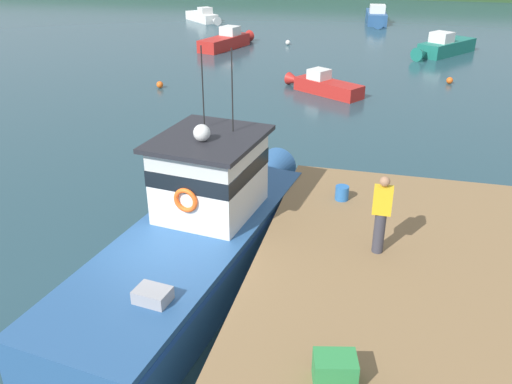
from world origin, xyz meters
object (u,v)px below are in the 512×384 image
moored_boat_mid_harbor (376,17)px  mooring_buoy_spare_mooring (288,42)px  moored_boat_outer_mooring (323,85)px  moored_boat_far_left (444,47)px  bait_bucket (342,193)px  mooring_buoy_outer (450,80)px  crate_single_far (335,370)px  moored_boat_off_the_point (204,17)px  moored_boat_far_right (227,41)px  main_fishing_boat (199,231)px  deckhand_by_the_boat (381,213)px  mooring_buoy_inshore (160,85)px

moored_boat_mid_harbor → mooring_buoy_spare_mooring: (-5.33, -11.40, -0.37)m
moored_boat_outer_mooring → moored_boat_far_left: 12.29m
bait_bucket → mooring_buoy_outer: bearing=77.7°
crate_single_far → moored_boat_mid_harbor: bearing=92.0°
moored_boat_off_the_point → mooring_buoy_spare_mooring: bearing=-43.5°
moored_boat_outer_mooring → moored_boat_mid_harbor: bearing=86.7°
moored_boat_outer_mooring → moored_boat_far_right: bearing=128.7°
moored_boat_mid_harbor → mooring_buoy_spare_mooring: 12.59m
moored_boat_far_left → mooring_buoy_spare_mooring: (-10.06, 0.89, -0.33)m
main_fishing_boat → mooring_buoy_spare_mooring: size_ratio=30.69×
deckhand_by_the_boat → mooring_buoy_outer: bearing=81.7°
moored_boat_outer_mooring → mooring_buoy_outer: (5.98, 3.33, -0.21)m
moored_boat_off_the_point → moored_boat_far_right: size_ratio=0.78×
moored_boat_outer_mooring → mooring_buoy_inshore: bearing=-172.3°
moored_boat_far_left → moored_boat_mid_harbor: bearing=111.0°
moored_boat_off_the_point → mooring_buoy_spare_mooring: 12.51m
moored_boat_far_left → mooring_buoy_inshore: 18.29m
main_fishing_boat → deckhand_by_the_boat: size_ratio=6.11×
moored_boat_far_right → moored_boat_far_left: size_ratio=1.01×
crate_single_far → moored_boat_far_left: bearing=83.8°
moored_boat_outer_mooring → mooring_buoy_outer: size_ratio=12.44×
moored_boat_off_the_point → moored_boat_far_left: 21.36m
moored_boat_mid_harbor → deckhand_by_the_boat: bearing=-87.2°
deckhand_by_the_boat → mooring_buoy_outer: 19.46m
deckhand_by_the_boat → moored_boat_off_the_point: deckhand_by_the_boat is taller
moored_boat_far_right → mooring_buoy_outer: bearing=-24.7°
bait_bucket → moored_boat_far_right: bait_bucket is taller
moored_boat_far_right → mooring_buoy_outer: size_ratio=16.27×
moored_boat_far_right → mooring_buoy_spare_mooring: size_ratio=16.47×
crate_single_far → mooring_buoy_outer: bearing=82.0°
moored_boat_outer_mooring → deckhand_by_the_boat: bearing=-78.6°
moored_boat_far_right → moored_boat_far_left: (13.77, 1.08, 0.03)m
deckhand_by_the_boat → mooring_buoy_inshore: (-11.13, 14.76, -1.89)m
main_fishing_boat → crate_single_far: main_fishing_boat is taller
moored_boat_mid_harbor → mooring_buoy_inshore: bearing=-111.0°
moored_boat_far_left → mooring_buoy_inshore: (-13.99, -11.77, -0.33)m
bait_bucket → moored_boat_off_the_point: 37.21m
moored_boat_off_the_point → mooring_buoy_inshore: (5.15, -21.27, -0.25)m
main_fishing_boat → moored_boat_mid_harbor: bearing=87.1°
main_fishing_boat → mooring_buoy_outer: size_ratio=30.32×
crate_single_far → deckhand_by_the_boat: size_ratio=0.37×
mooring_buoy_inshore → crate_single_far: bearing=-59.9°
main_fishing_boat → crate_single_far: size_ratio=16.59×
mooring_buoy_spare_mooring → crate_single_far: bearing=-77.7°
moored_boat_mid_harbor → mooring_buoy_inshore: moored_boat_mid_harbor is taller
moored_boat_outer_mooring → moored_boat_mid_harbor: 23.04m
main_fishing_boat → moored_boat_off_the_point: bearing=109.2°
moored_boat_mid_harbor → main_fishing_boat: bearing=-92.9°
moored_boat_far_left → mooring_buoy_outer: moored_boat_far_left is taller
mooring_buoy_inshore → mooring_buoy_spare_mooring: (3.93, 12.67, -0.00)m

